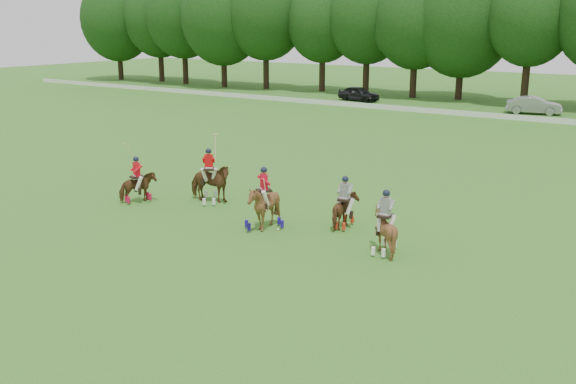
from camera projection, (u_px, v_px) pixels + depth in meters
The scene contains 11 objects.
ground at pixel (176, 246), 23.05m from camera, with size 180.00×180.00×0.00m, color #2D641C.
tree_line at pixel (535, 17), 59.37m from camera, with size 117.98×14.32×14.75m.
boundary_rail at pixel (492, 116), 53.51m from camera, with size 120.00×0.10×0.44m, color white.
car_left at pixel (359, 94), 65.01m from camera, with size 1.76×4.37×1.49m, color black.
car_mid at pixel (534, 105), 55.79m from camera, with size 1.61×4.61×1.52m, color gray.
polo_red_a at pixel (138, 186), 28.48m from camera, with size 1.34×1.76×2.63m.
polo_red_b at pixel (209, 183), 28.43m from camera, with size 2.30×2.25×2.99m.
polo_red_c at pixel (264, 207), 24.72m from camera, with size 2.16×2.18×2.48m.
polo_stripe_a at pixel (345, 210), 24.95m from camera, with size 1.02×1.68×2.08m.
polo_stripe_b at pixel (385, 231), 22.20m from camera, with size 1.38×1.53×2.28m.
polo_ball at pixel (278, 229), 24.79m from camera, with size 0.09×0.09×0.09m, color white.
Camera 1 is at (15.48, -15.84, 7.83)m, focal length 40.00 mm.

